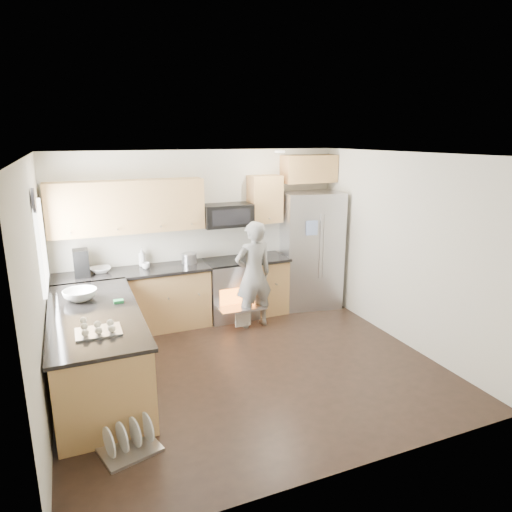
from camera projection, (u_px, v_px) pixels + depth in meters
name	position (u px, v px, depth m)	size (l,w,h in m)	color
ground	(250.00, 368.00, 5.68)	(4.50, 4.50, 0.00)	black
room_shell	(246.00, 236.00, 5.26)	(4.54, 4.04, 2.62)	beige
back_cabinet_run	(169.00, 263.00, 6.78)	(4.45, 0.64, 2.50)	#AD7545
peninsula	(97.00, 350.00, 5.13)	(0.96, 2.36, 1.05)	#AD7545
stove_range	(230.00, 276.00, 7.15)	(0.76, 0.97, 1.79)	#B7B7BC
refrigerator	(310.00, 250.00, 7.61)	(1.05, 0.88, 1.92)	#B7B7BC
person	(253.00, 275.00, 6.75)	(0.59, 0.39, 1.61)	gray
dish_rack	(129.00, 443.00, 4.16)	(0.59, 0.52, 0.31)	#B7B7BC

